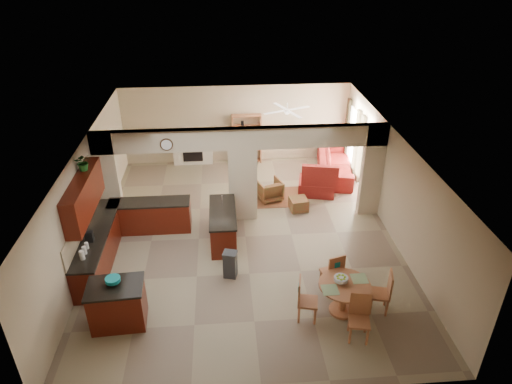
{
  "coord_description": "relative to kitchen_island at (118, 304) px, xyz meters",
  "views": [
    {
      "loc": [
        -0.54,
        -10.37,
        7.18
      ],
      "look_at": [
        0.32,
        0.3,
        1.23
      ],
      "focal_mm": 32.0,
      "sensor_mm": 36.0,
      "label": 1
    }
  ],
  "objects": [
    {
      "name": "teal_bowl",
      "position": [
        -0.03,
        0.08,
        0.57
      ],
      "size": [
        0.31,
        0.31,
        0.15
      ],
      "primitive_type": "cylinder",
      "color": "teal",
      "rests_on": "kitchen_island"
    },
    {
      "name": "rug",
      "position": [
        4.05,
        5.08,
        -0.49
      ],
      "size": [
        1.6,
        1.3,
        0.01
      ],
      "primitive_type": "cube",
      "color": "#9A5438",
      "rests_on": "floor"
    },
    {
      "name": "trash_can",
      "position": [
        2.39,
        1.34,
        -0.18
      ],
      "size": [
        0.36,
        0.33,
        0.65
      ],
      "primitive_type": "cube",
      "rotation": [
        0.0,
        0.0,
        -0.27
      ],
      "color": "#2B2B2D",
      "rests_on": "floor"
    },
    {
      "name": "drape_a_right",
      "position": [
        6.78,
        5.88,
        0.7
      ],
      "size": [
        0.1,
        0.28,
        2.3
      ],
      "primitive_type": "cube",
      "color": "#381B16",
      "rests_on": "wall_right"
    },
    {
      "name": "armchair",
      "position": [
        3.72,
        4.99,
        -0.17
      ],
      "size": [
        0.89,
        0.9,
        0.65
      ],
      "primitive_type": "imported",
      "rotation": [
        0.0,
        0.0,
        3.46
      ],
      "color": "maroon",
      "rests_on": "floor"
    },
    {
      "name": "dining_table",
      "position": [
        4.79,
        -0.06,
        0.01
      ],
      "size": [
        1.12,
        1.12,
        0.76
      ],
      "color": "#A25B37",
      "rests_on": "floor"
    },
    {
      "name": "wall_left",
      "position": [
        -1.15,
        2.98,
        0.9
      ],
      "size": [
        0.0,
        10.0,
        10.0
      ],
      "primitive_type": "plane",
      "rotation": [
        1.57,
        0.0,
        1.57
      ],
      "color": "tan",
      "rests_on": "floor"
    },
    {
      "name": "chair_north",
      "position": [
        4.73,
        0.64,
        0.06
      ],
      "size": [
        0.52,
        0.52,
        1.02
      ],
      "rotation": [
        0.0,
        0.0,
        3.44
      ],
      "color": "#A25B37",
      "rests_on": "floor"
    },
    {
      "name": "chair_east",
      "position": [
        5.66,
        -0.1,
        0.06
      ],
      "size": [
        0.51,
        0.51,
        1.02
      ],
      "rotation": [
        0.0,
        0.0,
        4.47
      ],
      "color": "#A25B37",
      "rests_on": "floor"
    },
    {
      "name": "sofa",
      "position": [
        6.15,
        6.57,
        -0.08
      ],
      "size": [
        3.01,
        1.61,
        0.83
      ],
      "primitive_type": "imported",
      "rotation": [
        0.0,
        0.0,
        1.39
      ],
      "color": "maroon",
      "rests_on": "floor"
    },
    {
      "name": "fruit_bowl",
      "position": [
        4.72,
        0.01,
        0.34
      ],
      "size": [
        0.3,
        0.3,
        0.16
      ],
      "primitive_type": "cylinder",
      "color": "#94BF29",
      "rests_on": "dining_table"
    },
    {
      "name": "ottoman",
      "position": [
        4.53,
        4.3,
        -0.31
      ],
      "size": [
        0.57,
        0.57,
        0.37
      ],
      "primitive_type": "cube",
      "rotation": [
        0.0,
        0.0,
        0.12
      ],
      "color": "maroon",
      "rests_on": "floor"
    },
    {
      "name": "window_b",
      "position": [
        6.82,
        6.98,
        0.7
      ],
      "size": [
        0.02,
        0.9,
        1.9
      ],
      "primitive_type": "cube",
      "color": "white",
      "rests_on": "wall_right"
    },
    {
      "name": "ceiling_fan",
      "position": [
        4.35,
        5.98,
        2.06
      ],
      "size": [
        1.0,
        1.0,
        0.1
      ],
      "primitive_type": "cylinder",
      "color": "white",
      "rests_on": "ceiling"
    },
    {
      "name": "drape_a_left",
      "position": [
        6.78,
        4.68,
        0.7
      ],
      "size": [
        0.1,
        0.28,
        2.3
      ],
      "primitive_type": "cube",
      "color": "#381B16",
      "rests_on": "wall_right"
    },
    {
      "name": "wall_front",
      "position": [
        2.85,
        -2.02,
        0.9
      ],
      "size": [
        8.0,
        0.0,
        8.0
      ],
      "primitive_type": "plane",
      "rotation": [
        -1.57,
        0.0,
        0.0
      ],
      "color": "tan",
      "rests_on": "floor"
    },
    {
      "name": "wall_clock",
      "position": [
        0.85,
        3.83,
        1.95
      ],
      "size": [
        0.34,
        0.03,
        0.34
      ],
      "primitive_type": "cylinder",
      "rotation": [
        1.57,
        0.0,
        0.0
      ],
      "color": "#4A2E18",
      "rests_on": "partition_header"
    },
    {
      "name": "kitchen_counter",
      "position": [
        -0.41,
        2.73,
        -0.03
      ],
      "size": [
        2.52,
        3.29,
        1.48
      ],
      "color": "#451408",
      "rests_on": "floor"
    },
    {
      "name": "shelving_unit",
      "position": [
        3.2,
        7.8,
        0.4
      ],
      "size": [
        1.0,
        0.32,
        1.8
      ],
      "primitive_type": "cube",
      "color": "#A25B37",
      "rests_on": "floor"
    },
    {
      "name": "chaise",
      "position": [
        5.28,
        5.3,
        -0.27
      ],
      "size": [
        1.29,
        1.14,
        0.45
      ],
      "primitive_type": "cube",
      "rotation": [
        0.0,
        0.0,
        -0.21
      ],
      "color": "maroon",
      "rests_on": "floor"
    },
    {
      "name": "drape_b_left",
      "position": [
        6.78,
        6.38,
        0.7
      ],
      "size": [
        0.1,
        0.28,
        2.3
      ],
      "primitive_type": "cube",
      "color": "#381B16",
      "rests_on": "wall_right"
    },
    {
      "name": "partition_center_pier",
      "position": [
        2.85,
        3.98,
        0.6
      ],
      "size": [
        0.8,
        0.25,
        2.2
      ],
      "primitive_type": "cube",
      "color": "tan",
      "rests_on": "floor"
    },
    {
      "name": "peninsula",
      "position": [
        2.25,
        2.86,
        -0.04
      ],
      "size": [
        0.7,
        1.85,
        0.91
      ],
      "color": "#451408",
      "rests_on": "floor"
    },
    {
      "name": "floor",
      "position": [
        2.85,
        2.98,
        -0.5
      ],
      "size": [
        10.0,
        10.0,
        0.0
      ],
      "primitive_type": "plane",
      "color": "gray",
      "rests_on": "ground"
    },
    {
      "name": "fireplace",
      "position": [
        1.25,
        7.81,
        0.12
      ],
      "size": [
        1.6,
        0.35,
        1.2
      ],
      "color": "beige",
      "rests_on": "floor"
    },
    {
      "name": "ceiling",
      "position": [
        2.85,
        2.98,
        2.3
      ],
      "size": [
        10.0,
        10.0,
        0.0
      ],
      "primitive_type": "plane",
      "rotation": [
        3.14,
        0.0,
        0.0
      ],
      "color": "white",
      "rests_on": "wall_back"
    },
    {
      "name": "chair_south",
      "position": [
        4.93,
        -0.76,
        0.06
      ],
      "size": [
        0.49,
        0.49,
        1.02
      ],
      "rotation": [
        0.0,
        0.0,
        -0.2
      ],
      "color": "#A25B37",
      "rests_on": "floor"
    },
    {
      "name": "glazed_door",
      "position": [
        6.82,
        6.13,
        0.55
      ],
      "size": [
        0.02,
        0.7,
        2.1
      ],
      "primitive_type": "cube",
      "color": "white",
      "rests_on": "wall_right"
    },
    {
      "name": "drape_b_right",
      "position": [
        6.78,
        7.58,
        0.7
      ],
      "size": [
        0.1,
        0.28,
        2.3
      ],
      "primitive_type": "cube",
      "color": "#381B16",
      "rests_on": "wall_right"
    },
    {
      "name": "chair_west",
      "position": [
        3.9,
        -0.18,
        0.06
      ],
      "size": [
        0.5,
        0.5,
        1.02
      ],
      "rotation": [
        0.0,
        0.0,
        1.36
      ],
      "color": "#A25B37",
      "rests_on": "floor"
    },
    {
      "name": "upper_cabinets",
      "position": [
        -0.97,
        2.18,
        1.42
      ],
      "size": [
        0.35,
        2.4,
        0.9
      ],
      "primitive_type": "cube",
      "color": "#451408",
      "rests_on": "wall_left"
    },
    {
      "name": "wall_back",
      "position": [
        2.85,
        7.98,
        0.9
      ],
      "size": [
        8.0,
        0.0,
        8.0
      ],
      "primitive_type": "plane",
      "rotation": [
        1.57,
        0.0,
        0.0
      ],
      "color": "tan",
      "rests_on": "floor"
    },
    {
      "name": "plant",
      "position": [
        -0.97,
        2.63,
        2.08
      ],
      "size": [
        0.46,
        0.42,
        0.42
      ],
      "primitive_type": "imported",
      "rotation": [
        0.0,
        0.0,
        0.27
      ],
      "color": "#144712",
      "rests_on": "upper_cabinets"
    },
    {
      "name": "kitchen_island",
      "position": [
        0.0,
        0.0,
        0.0
      ],
      "size": [
        1.19,
        0.88,
        0.99
      ],
      "rotation": [
        0.0,
        0.0,
        0.06
      ],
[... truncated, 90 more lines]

